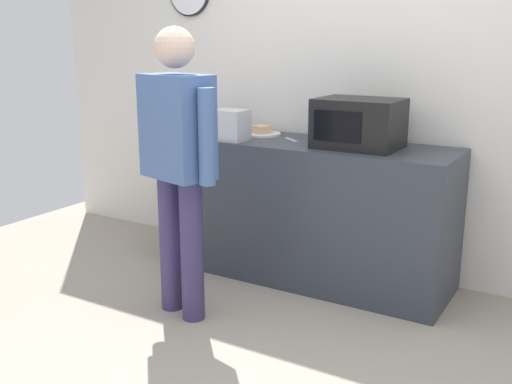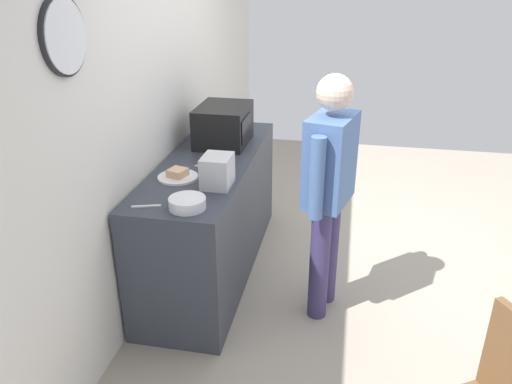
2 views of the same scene
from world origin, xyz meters
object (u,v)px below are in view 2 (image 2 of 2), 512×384
object	(u,v)px
microwave	(224,125)
sandwich_plate	(178,176)
toaster	(217,171)
spoon_utensil	(205,163)
person_standing	(329,182)
salad_bowl	(187,203)
fork_utensil	(146,206)

from	to	relation	value
microwave	sandwich_plate	size ratio (longest dim) A/B	1.87
toaster	microwave	bearing A→B (deg)	11.66
toaster	spoon_utensil	size ratio (longest dim) A/B	1.29
toaster	person_standing	world-z (taller)	person_standing
microwave	spoon_utensil	world-z (taller)	microwave
sandwich_plate	salad_bowl	distance (m)	0.46
person_standing	sandwich_plate	bearing A→B (deg)	92.55
salad_bowl	person_standing	xyz separation A→B (m)	(0.46, -0.78, 0.00)
fork_utensil	person_standing	size ratio (longest dim) A/B	0.10
salad_bowl	person_standing	size ratio (longest dim) A/B	0.13
microwave	toaster	size ratio (longest dim) A/B	2.27
spoon_utensil	salad_bowl	bearing A→B (deg)	-171.60
fork_utensil	person_standing	world-z (taller)	person_standing
fork_utensil	spoon_utensil	bearing A→B (deg)	-10.68
salad_bowl	fork_utensil	size ratio (longest dim) A/B	1.27
microwave	toaster	xyz separation A→B (m)	(-0.82, -0.17, -0.05)
salad_bowl	person_standing	bearing A→B (deg)	-59.54
microwave	person_standing	size ratio (longest dim) A/B	0.31
toaster	spoon_utensil	world-z (taller)	toaster
person_standing	microwave	bearing A→B (deg)	50.59
toaster	person_standing	size ratio (longest dim) A/B	0.13
salad_bowl	fork_utensil	bearing A→B (deg)	96.79
salad_bowl	spoon_utensil	distance (m)	0.71
spoon_utensil	person_standing	distance (m)	0.92
microwave	person_standing	bearing A→B (deg)	-129.41
spoon_utensil	toaster	bearing A→B (deg)	-151.74
microwave	salad_bowl	bearing A→B (deg)	-175.93
salad_bowl	person_standing	world-z (taller)	person_standing
sandwich_plate	fork_utensil	world-z (taller)	sandwich_plate
sandwich_plate	toaster	distance (m)	0.31
sandwich_plate	microwave	bearing A→B (deg)	-9.02
fork_utensil	toaster	bearing A→B (deg)	-41.00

